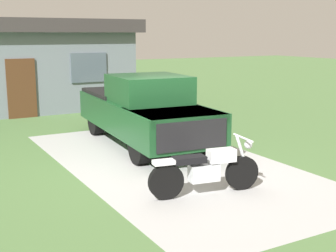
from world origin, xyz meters
The scene contains 5 objects.
ground_plane centered at (0.00, 0.00, 0.00)m, with size 80.00×80.00×0.00m, color #4D703E.
driveway_pad centered at (0.00, 0.00, 0.00)m, with size 4.50×8.88×0.01m, color #ABABAB.
motorcycle centered at (-0.46, -2.13, 0.47)m, with size 2.20×0.73×1.09m.
pickup_truck centered at (0.31, 2.08, 0.95)m, with size 2.41×5.75×1.90m.
neighbor_house centered at (-1.67, 10.22, 1.79)m, with size 9.60×5.60×3.50m.
Camera 1 is at (-5.10, -8.92, 2.95)m, focal length 49.12 mm.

